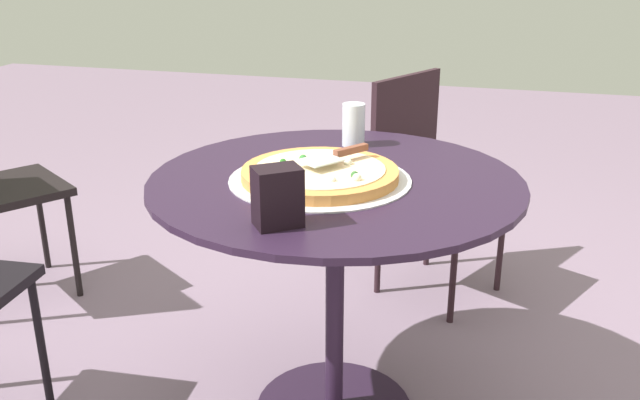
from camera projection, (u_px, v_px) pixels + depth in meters
The scene contains 6 objects.
patio_table at pixel (335, 233), 1.87m from camera, with size 0.98×0.98×0.73m.
pizza_on_tray at pixel (320, 174), 1.79m from camera, with size 0.47×0.47×0.05m.
pizza_server at pixel (337, 155), 1.82m from camera, with size 0.20×0.16×0.02m.
drinking_cup at pixel (354, 125), 2.08m from camera, with size 0.07×0.07×0.13m, color silver.
napkin_dispenser at pixel (277, 197), 1.50m from camera, with size 0.10×0.07×0.13m, color black.
patio_chair_corner at pixel (429, 167), 2.66m from camera, with size 0.54×0.54×0.84m.
Camera 1 is at (1.67, 0.42, 1.32)m, focal length 39.15 mm.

